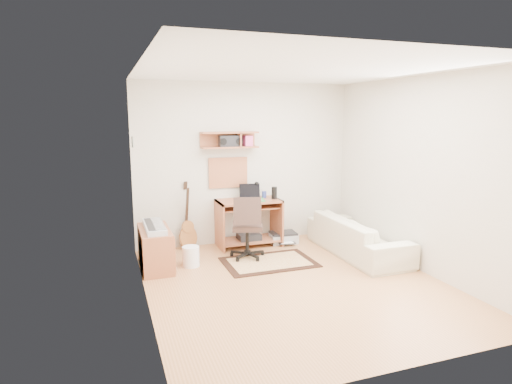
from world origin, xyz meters
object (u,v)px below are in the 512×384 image
object	(u,v)px
cabinet	(155,248)
printer	(283,237)
desk	(249,223)
task_chair	(247,226)
sofa	(358,230)

from	to	relation	value
cabinet	printer	world-z (taller)	cabinet
desk	printer	world-z (taller)	desk
cabinet	desk	bearing A→B (deg)	19.79
task_chair	sofa	world-z (taller)	task_chair
printer	task_chair	bearing A→B (deg)	-140.84
desk	cabinet	world-z (taller)	desk
printer	sofa	xyz separation A→B (m)	(0.83, -0.92, 0.29)
task_chair	cabinet	world-z (taller)	task_chair
desk	sofa	size ratio (longest dim) A/B	0.52
task_chair	sofa	size ratio (longest dim) A/B	0.50
desk	cabinet	distance (m)	1.64
task_chair	printer	world-z (taller)	task_chair
printer	sofa	world-z (taller)	sofa
printer	cabinet	bearing A→B (deg)	-161.42
task_chair	printer	bearing A→B (deg)	51.45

